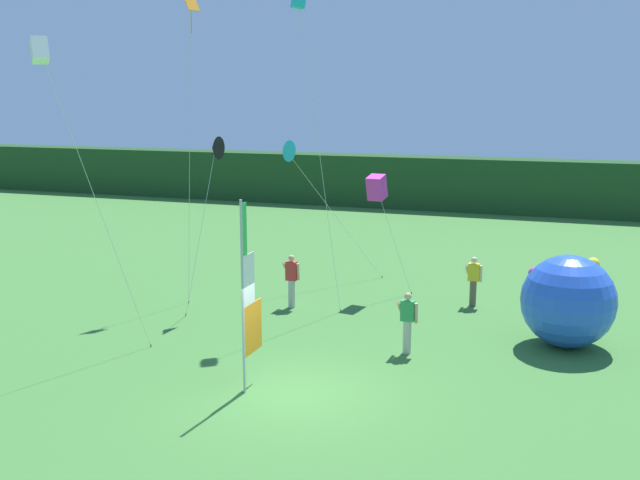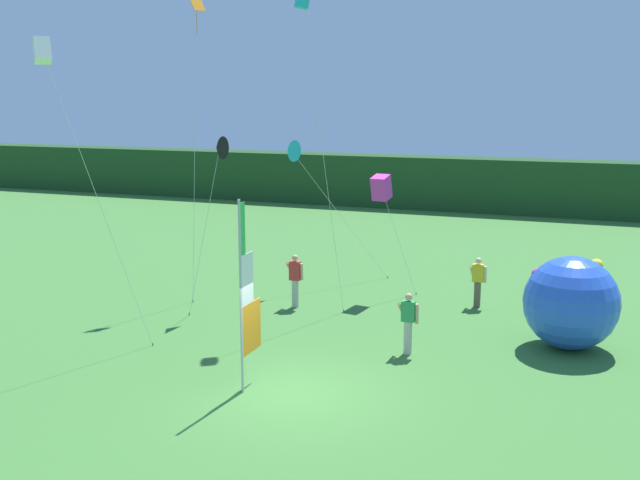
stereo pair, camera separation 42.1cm
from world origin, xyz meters
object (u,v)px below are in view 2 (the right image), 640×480
(person_near_banner, at_px, (408,322))
(kite_orange_diamond_5, at_px, (196,28))
(kite_white_box_2, at_px, (43,53))
(kite_cyan_box_4, at_px, (303,2))
(inflatable_balloon, at_px, (571,303))
(kite_black_delta_3, at_px, (219,148))
(person_far_left, at_px, (295,279))
(kite_cyan_delta_0, at_px, (292,151))
(banner_flag, at_px, (247,299))
(person_mid_field, at_px, (478,281))
(kite_magenta_box_1, at_px, (381,188))

(person_near_banner, height_order, kite_orange_diamond_5, kite_orange_diamond_5)
(kite_white_box_2, xyz_separation_m, kite_cyan_box_4, (4.25, 6.46, 1.75))
(inflatable_balloon, height_order, kite_black_delta_3, kite_black_delta_3)
(inflatable_balloon, xyz_separation_m, kite_black_delta_3, (-10.89, 0.37, 3.89))
(person_far_left, height_order, kite_cyan_delta_0, kite_cyan_delta_0)
(kite_cyan_delta_0, height_order, kite_cyan_box_4, kite_cyan_box_4)
(inflatable_balloon, height_order, kite_white_box_2, kite_white_box_2)
(person_near_banner, bearing_deg, kite_cyan_box_4, 145.20)
(kite_orange_diamond_5, bearing_deg, inflatable_balloon, -9.06)
(kite_white_box_2, distance_m, kite_cyan_box_4, 7.93)
(kite_cyan_delta_0, bearing_deg, kite_white_box_2, -105.76)
(person_near_banner, xyz_separation_m, kite_black_delta_3, (-6.87, 2.41, 4.28))
(kite_white_box_2, bearing_deg, kite_cyan_delta_0, 74.24)
(kite_cyan_delta_0, distance_m, kite_cyan_box_4, 5.73)
(banner_flag, distance_m, kite_white_box_2, 7.87)
(person_mid_field, height_order, kite_magenta_box_1, kite_magenta_box_1)
(kite_white_box_2, height_order, kite_black_delta_3, kite_white_box_2)
(person_near_banner, relative_size, person_mid_field, 1.02)
(kite_cyan_delta_0, distance_m, kite_black_delta_3, 3.52)
(person_near_banner, relative_size, person_far_left, 0.96)
(kite_cyan_delta_0, bearing_deg, kite_magenta_box_1, -3.70)
(kite_black_delta_3, height_order, kite_cyan_box_4, kite_cyan_box_4)
(kite_cyan_delta_0, bearing_deg, banner_flag, -73.13)
(banner_flag, xyz_separation_m, kite_cyan_delta_0, (-2.85, 9.39, 2.71))
(person_mid_field, relative_size, kite_cyan_box_4, 0.17)
(inflatable_balloon, bearing_deg, kite_orange_diamond_5, 170.94)
(kite_orange_diamond_5, bearing_deg, kite_cyan_box_4, -14.61)
(kite_magenta_box_1, height_order, kite_white_box_2, kite_white_box_2)
(kite_white_box_2, relative_size, kite_orange_diamond_5, 0.80)
(banner_flag, height_order, person_mid_field, banner_flag)
(banner_flag, bearing_deg, person_near_banner, 50.98)
(kite_black_delta_3, relative_size, kite_orange_diamond_5, 0.54)
(person_near_banner, distance_m, person_mid_field, 5.33)
(person_far_left, relative_size, kite_cyan_box_4, 0.18)
(banner_flag, distance_m, inflatable_balloon, 9.03)
(person_near_banner, bearing_deg, kite_cyan_delta_0, 135.23)
(banner_flag, distance_m, person_far_left, 7.03)
(person_mid_field, height_order, kite_cyan_box_4, kite_cyan_box_4)
(person_far_left, bearing_deg, inflatable_balloon, -6.92)
(banner_flag, height_order, kite_cyan_box_4, kite_cyan_box_4)
(kite_cyan_delta_0, distance_m, kite_magenta_box_1, 3.58)
(kite_cyan_delta_0, bearing_deg, kite_black_delta_3, -107.81)
(banner_flag, height_order, kite_black_delta_3, kite_black_delta_3)
(banner_flag, relative_size, kite_white_box_2, 0.55)
(person_far_left, xyz_separation_m, kite_magenta_box_1, (2.16, 2.45, 2.82))
(kite_cyan_box_4, bearing_deg, person_near_banner, -34.80)
(person_near_banner, bearing_deg, kite_white_box_2, -157.11)
(kite_magenta_box_1, distance_m, kite_white_box_2, 11.64)
(kite_magenta_box_1, bearing_deg, person_far_left, -131.41)
(kite_cyan_delta_0, bearing_deg, person_mid_field, -4.32)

